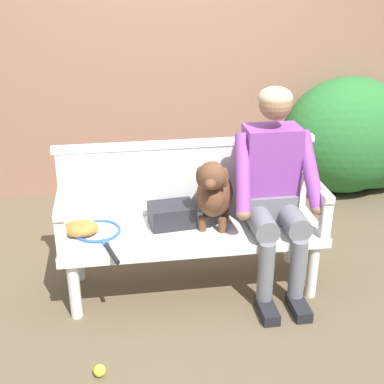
{
  "coord_description": "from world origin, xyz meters",
  "views": [
    {
      "loc": [
        -0.44,
        -2.93,
        2.03
      ],
      "look_at": [
        0.0,
        0.0,
        0.69
      ],
      "focal_mm": 49.72,
      "sensor_mm": 36.0,
      "label": 1
    }
  ],
  "objects_px": {
    "tennis_ball": "(100,371)",
    "garden_bench": "(192,236)",
    "dog_on_bench": "(214,192)",
    "sports_bag": "(172,215)",
    "tennis_racket": "(99,233)",
    "person_seated": "(274,185)",
    "baseball_glove": "(81,228)"
  },
  "relations": [
    {
      "from": "tennis_ball",
      "to": "garden_bench",
      "type": "bearing_deg",
      "value": 50.87
    },
    {
      "from": "dog_on_bench",
      "to": "sports_bag",
      "type": "distance_m",
      "value": 0.31
    },
    {
      "from": "dog_on_bench",
      "to": "tennis_racket",
      "type": "height_order",
      "value": "dog_on_bench"
    },
    {
      "from": "person_seated",
      "to": "tennis_ball",
      "type": "distance_m",
      "value": 1.48
    },
    {
      "from": "tennis_ball",
      "to": "tennis_racket",
      "type": "bearing_deg",
      "value": 88.57
    },
    {
      "from": "sports_bag",
      "to": "tennis_ball",
      "type": "relative_size",
      "value": 4.24
    },
    {
      "from": "dog_on_bench",
      "to": "baseball_glove",
      "type": "relative_size",
      "value": 2.18
    },
    {
      "from": "garden_bench",
      "to": "tennis_ball",
      "type": "distance_m",
      "value": 1.01
    },
    {
      "from": "person_seated",
      "to": "sports_bag",
      "type": "height_order",
      "value": "person_seated"
    },
    {
      "from": "tennis_ball",
      "to": "sports_bag",
      "type": "bearing_deg",
      "value": 59.13
    },
    {
      "from": "dog_on_bench",
      "to": "baseball_glove",
      "type": "distance_m",
      "value": 0.85
    },
    {
      "from": "garden_bench",
      "to": "tennis_racket",
      "type": "height_order",
      "value": "tennis_racket"
    },
    {
      "from": "person_seated",
      "to": "tennis_ball",
      "type": "xyz_separation_m",
      "value": [
        -1.11,
        -0.72,
        -0.68
      ]
    },
    {
      "from": "sports_bag",
      "to": "tennis_racket",
      "type": "bearing_deg",
      "value": -172.6
    },
    {
      "from": "tennis_racket",
      "to": "sports_bag",
      "type": "xyz_separation_m",
      "value": [
        0.46,
        0.06,
        0.06
      ]
    },
    {
      "from": "garden_bench",
      "to": "baseball_glove",
      "type": "distance_m",
      "value": 0.7
    },
    {
      "from": "garden_bench",
      "to": "tennis_ball",
      "type": "relative_size",
      "value": 24.86
    },
    {
      "from": "person_seated",
      "to": "tennis_racket",
      "type": "distance_m",
      "value": 1.12
    },
    {
      "from": "garden_bench",
      "to": "person_seated",
      "type": "distance_m",
      "value": 0.61
    },
    {
      "from": "garden_bench",
      "to": "tennis_racket",
      "type": "bearing_deg",
      "value": 179.51
    },
    {
      "from": "tennis_racket",
      "to": "tennis_ball",
      "type": "bearing_deg",
      "value": -91.43
    },
    {
      "from": "baseball_glove",
      "to": "dog_on_bench",
      "type": "bearing_deg",
      "value": 5.39
    },
    {
      "from": "tennis_racket",
      "to": "sports_bag",
      "type": "height_order",
      "value": "sports_bag"
    },
    {
      "from": "garden_bench",
      "to": "dog_on_bench",
      "type": "xyz_separation_m",
      "value": [
        0.14,
        0.0,
        0.3
      ]
    },
    {
      "from": "tennis_racket",
      "to": "dog_on_bench",
      "type": "bearing_deg",
      "value": -0.17
    },
    {
      "from": "person_seated",
      "to": "tennis_ball",
      "type": "height_order",
      "value": "person_seated"
    },
    {
      "from": "garden_bench",
      "to": "tennis_ball",
      "type": "height_order",
      "value": "garden_bench"
    },
    {
      "from": "garden_bench",
      "to": "tennis_ball",
      "type": "xyz_separation_m",
      "value": [
        -0.6,
        -0.74,
        -0.35
      ]
    },
    {
      "from": "baseball_glove",
      "to": "tennis_ball",
      "type": "bearing_deg",
      "value": -76.96
    },
    {
      "from": "tennis_racket",
      "to": "baseball_glove",
      "type": "xyz_separation_m",
      "value": [
        -0.11,
        0.01,
        0.04
      ]
    },
    {
      "from": "dog_on_bench",
      "to": "tennis_racket",
      "type": "relative_size",
      "value": 0.82
    },
    {
      "from": "dog_on_bench",
      "to": "sports_bag",
      "type": "bearing_deg",
      "value": 166.45
    }
  ]
}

